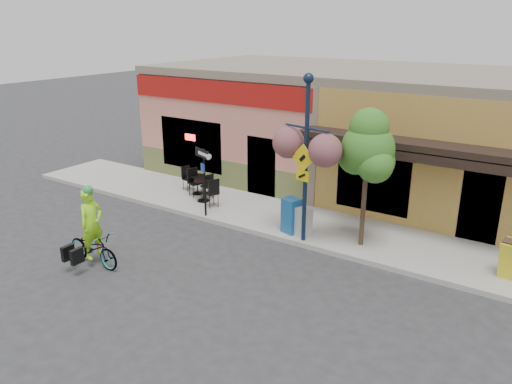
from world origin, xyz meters
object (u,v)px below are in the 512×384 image
Objects in this scene: bicycle at (93,248)px; street_tree at (366,178)px; building at (384,129)px; cyclist_rider at (93,232)px; one_way_sign at (205,183)px; newspaper_box_blue at (291,216)px; newspaper_box_grey at (304,222)px; lamp_post at (306,161)px.

bicycle is 0.46× the size of street_tree.
building reaches higher than bicycle.
cyclist_rider is 7.45m from street_tree.
street_tree is at bearing -74.33° from building.
one_way_sign reaches higher than newspaper_box_blue.
one_way_sign is 3.53m from newspaper_box_grey.
cyclist_rider is at bearing -74.32° from one_way_sign.
building reaches higher than one_way_sign.
street_tree is (1.67, 0.36, 1.54)m from newspaper_box_grey.
newspaper_box_blue is at bearing -93.31° from building.
cyclist_rider reaches higher than bicycle.
newspaper_box_grey is at bearing -41.11° from bicycle.
one_way_sign is at bearing -6.51° from bicycle.
lamp_post is (0.21, -6.79, 0.29)m from building.
street_tree reaches higher than newspaper_box_grey.
lamp_post is at bearing -43.98° from bicycle.
cyclist_rider is 0.47× the size of street_tree.
bicycle is 5.95m from newspaper_box_grey.
bicycle is 0.80× the size of one_way_sign.
newspaper_box_grey is at bearing 27.28° from one_way_sign.
one_way_sign is at bearing -156.30° from newspaper_box_blue.
street_tree is (1.52, 0.64, -0.41)m from lamp_post.
building is at bearing -19.02° from cyclist_rider.
newspaper_box_grey is (-0.15, 0.27, -1.96)m from lamp_post.
lamp_post reaches higher than building.
one_way_sign is at bearing -5.82° from cyclist_rider.
building reaches higher than newspaper_box_blue.
building is 11.78m from bicycle.
newspaper_box_grey is (0.06, -6.51, -1.67)m from building.
street_tree reaches higher than bicycle.
building is at bearing -19.25° from bicycle.
lamp_post is at bearing -157.28° from street_tree.
newspaper_box_blue is at bearing -170.70° from street_tree.
street_tree is at bearing 29.46° from one_way_sign.
building reaches higher than newspaper_box_grey.
newspaper_box_grey is (3.87, 4.47, -0.36)m from cyclist_rider.
newspaper_box_grey is at bearing -89.50° from building.
newspaper_box_grey is at bearing 130.87° from lamp_post.
lamp_post is 1.97m from newspaper_box_blue.
one_way_sign reaches higher than bicycle.
lamp_post reaches higher than newspaper_box_blue.
bicycle is at bearing -121.66° from lamp_post.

